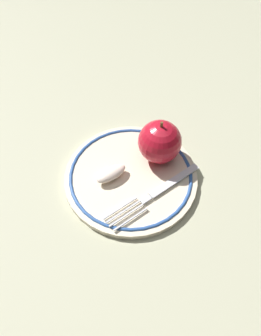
{
  "coord_description": "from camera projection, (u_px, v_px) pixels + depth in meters",
  "views": [
    {
      "loc": [
        0.05,
        -0.32,
        0.47
      ],
      "look_at": [
        -0.02,
        -0.0,
        0.03
      ],
      "focal_mm": 35.0,
      "sensor_mm": 36.0,
      "label": 1
    }
  ],
  "objects": [
    {
      "name": "plate",
      "position": [
        130.0,
        177.0,
        0.57
      ],
      "size": [
        0.23,
        0.23,
        0.01
      ],
      "color": "beige",
      "rests_on": "ground_plane"
    },
    {
      "name": "apple_slice_front",
      "position": [
        111.0,
        173.0,
        0.55
      ],
      "size": [
        0.06,
        0.06,
        0.02
      ],
      "primitive_type": "ellipsoid",
      "rotation": [
        0.0,
        0.0,
        0.81
      ],
      "color": "#F9E1CC",
      "rests_on": "plate"
    },
    {
      "name": "ground_plane",
      "position": [
        140.0,
        180.0,
        0.57
      ],
      "size": [
        2.0,
        2.0,
        0.0
      ],
      "primitive_type": "plane",
      "color": "#A9A98B"
    },
    {
      "name": "apple_red_whole",
      "position": [
        160.0,
        142.0,
        0.55
      ],
      "size": [
        0.07,
        0.07,
        0.08
      ],
      "color": "#B11323",
      "rests_on": "plate"
    },
    {
      "name": "fork",
      "position": [
        157.0,
        192.0,
        0.54
      ],
      "size": [
        0.14,
        0.15,
        0.0
      ],
      "rotation": [
        0.0,
        0.0,
        3.97
      ],
      "color": "silver",
      "rests_on": "plate"
    }
  ]
}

